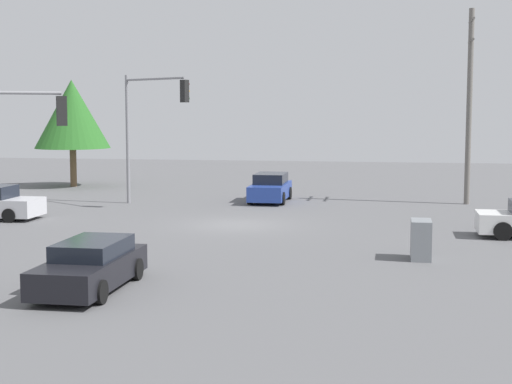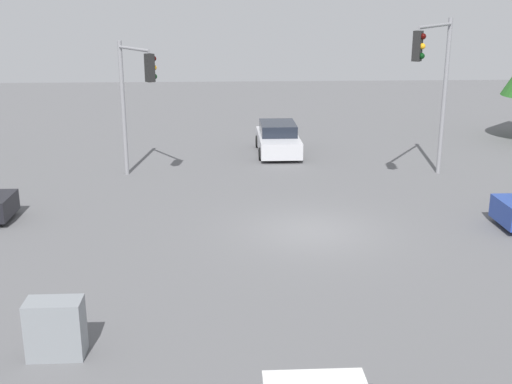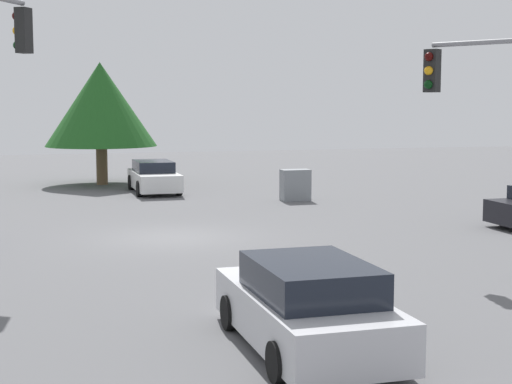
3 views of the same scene
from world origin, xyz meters
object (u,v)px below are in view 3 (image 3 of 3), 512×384
(traffic_signal_cross, at_px, (490,109))
(electrical_cabinet, at_px, (295,185))
(sedan_white, at_px, (154,177))
(sedan_silver, at_px, (307,307))

(traffic_signal_cross, xyz_separation_m, electrical_cabinet, (0.02, 13.81, -3.18))
(sedan_white, xyz_separation_m, electrical_cabinet, (5.06, -4.53, -0.05))
(sedan_silver, bearing_deg, electrical_cabinet, 71.30)
(sedan_silver, distance_m, sedan_white, 22.95)
(sedan_white, bearing_deg, traffic_signal_cross, 105.37)
(sedan_silver, distance_m, electrical_cabinet, 19.41)
(sedan_silver, relative_size, sedan_white, 1.00)
(sedan_silver, relative_size, electrical_cabinet, 3.49)
(sedan_silver, height_order, traffic_signal_cross, traffic_signal_cross)
(sedan_white, bearing_deg, electrical_cabinet, 138.18)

